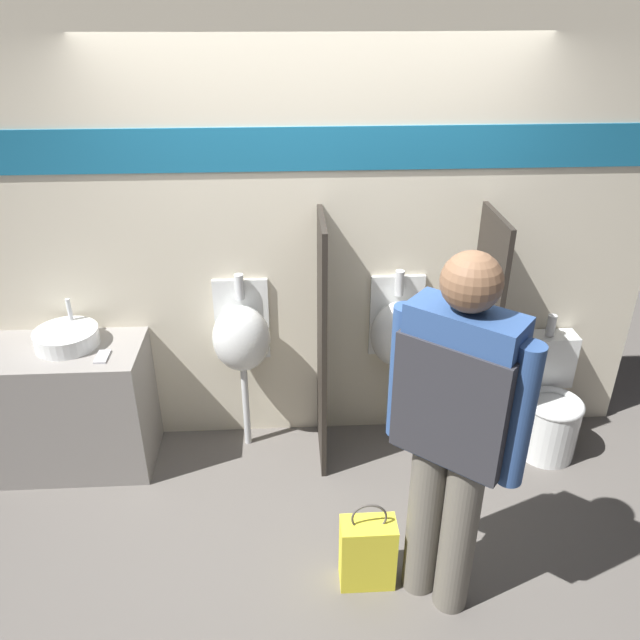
{
  "coord_description": "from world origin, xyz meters",
  "views": [
    {
      "loc": [
        -0.18,
        -2.91,
        2.68
      ],
      "look_at": [
        0.0,
        0.17,
        1.05
      ],
      "focal_mm": 35.0,
      "sensor_mm": 36.0,
      "label": 1
    }
  ],
  "objects_px": {
    "cell_phone": "(102,357)",
    "person_in_vest": "(454,421)",
    "shopping_bag": "(368,552)",
    "sink_basin": "(67,337)",
    "urinal_far": "(399,334)",
    "urinal_near_counter": "(242,338)",
    "toilet": "(548,406)"
  },
  "relations": [
    {
      "from": "cell_phone",
      "to": "urinal_far",
      "type": "height_order",
      "value": "urinal_far"
    },
    {
      "from": "shopping_bag",
      "to": "sink_basin",
      "type": "bearing_deg",
      "value": 147.09
    },
    {
      "from": "sink_basin",
      "to": "toilet",
      "type": "bearing_deg",
      "value": -1.34
    },
    {
      "from": "toilet",
      "to": "person_in_vest",
      "type": "xyz_separation_m",
      "value": [
        -0.96,
        -1.1,
        0.75
      ]
    },
    {
      "from": "person_in_vest",
      "to": "urinal_near_counter",
      "type": "bearing_deg",
      "value": -11.74
    },
    {
      "from": "sink_basin",
      "to": "shopping_bag",
      "type": "xyz_separation_m",
      "value": [
        1.67,
        -1.08,
        -0.67
      ]
    },
    {
      "from": "sink_basin",
      "to": "shopping_bag",
      "type": "relative_size",
      "value": 0.71
    },
    {
      "from": "cell_phone",
      "to": "person_in_vest",
      "type": "bearing_deg",
      "value": -29.85
    },
    {
      "from": "urinal_near_counter",
      "to": "shopping_bag",
      "type": "xyz_separation_m",
      "value": [
        0.65,
        -1.16,
        -0.59
      ]
    },
    {
      "from": "urinal_near_counter",
      "to": "shopping_bag",
      "type": "relative_size",
      "value": 2.28
    },
    {
      "from": "urinal_near_counter",
      "to": "person_in_vest",
      "type": "height_order",
      "value": "person_in_vest"
    },
    {
      "from": "sink_basin",
      "to": "shopping_bag",
      "type": "bearing_deg",
      "value": -32.91
    },
    {
      "from": "sink_basin",
      "to": "shopping_bag",
      "type": "height_order",
      "value": "sink_basin"
    },
    {
      "from": "sink_basin",
      "to": "toilet",
      "type": "relative_size",
      "value": 0.42
    },
    {
      "from": "sink_basin",
      "to": "urinal_near_counter",
      "type": "distance_m",
      "value": 1.02
    },
    {
      "from": "cell_phone",
      "to": "urinal_far",
      "type": "relative_size",
      "value": 0.12
    },
    {
      "from": "sink_basin",
      "to": "person_in_vest",
      "type": "relative_size",
      "value": 0.2
    },
    {
      "from": "person_in_vest",
      "to": "shopping_bag",
      "type": "distance_m",
      "value": 0.93
    },
    {
      "from": "sink_basin",
      "to": "urinal_near_counter",
      "type": "height_order",
      "value": "urinal_near_counter"
    },
    {
      "from": "toilet",
      "to": "shopping_bag",
      "type": "relative_size",
      "value": 1.7
    },
    {
      "from": "urinal_near_counter",
      "to": "urinal_far",
      "type": "bearing_deg",
      "value": 0.0
    },
    {
      "from": "urinal_near_counter",
      "to": "toilet",
      "type": "relative_size",
      "value": 1.34
    },
    {
      "from": "person_in_vest",
      "to": "shopping_bag",
      "type": "xyz_separation_m",
      "value": [
        -0.33,
        0.09,
        -0.86
      ]
    },
    {
      "from": "cell_phone",
      "to": "urinal_near_counter",
      "type": "relative_size",
      "value": 0.12
    },
    {
      "from": "sink_basin",
      "to": "cell_phone",
      "type": "xyz_separation_m",
      "value": [
        0.24,
        -0.16,
        -0.05
      ]
    },
    {
      "from": "urinal_far",
      "to": "person_in_vest",
      "type": "distance_m",
      "value": 1.28
    },
    {
      "from": "cell_phone",
      "to": "shopping_bag",
      "type": "xyz_separation_m",
      "value": [
        1.43,
        -0.92,
        -0.63
      ]
    },
    {
      "from": "sink_basin",
      "to": "urinal_far",
      "type": "height_order",
      "value": "urinal_far"
    },
    {
      "from": "urinal_far",
      "to": "sink_basin",
      "type": "bearing_deg",
      "value": -177.68
    },
    {
      "from": "cell_phone",
      "to": "shopping_bag",
      "type": "bearing_deg",
      "value": -32.84
    },
    {
      "from": "urinal_far",
      "to": "urinal_near_counter",
      "type": "bearing_deg",
      "value": 180.0
    },
    {
      "from": "urinal_near_counter",
      "to": "urinal_far",
      "type": "xyz_separation_m",
      "value": [
        0.97,
        0.0,
        0.0
      ]
    }
  ]
}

